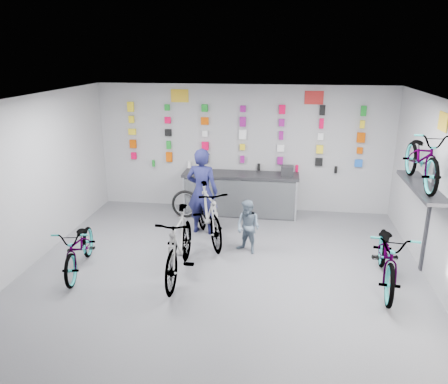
# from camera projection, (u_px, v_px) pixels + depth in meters

# --- Properties ---
(floor) EXTENTS (8.00, 8.00, 0.00)m
(floor) POSITION_uv_depth(u_px,v_px,m) (218.00, 290.00, 7.13)
(floor) COLOR #55565B
(floor) RESTS_ON ground
(ceiling) EXTENTS (8.00, 8.00, 0.00)m
(ceiling) POSITION_uv_depth(u_px,v_px,m) (217.00, 105.00, 6.20)
(ceiling) COLOR white
(ceiling) RESTS_ON wall_back
(wall_back) EXTENTS (7.00, 0.00, 7.00)m
(wall_back) POSITION_uv_depth(u_px,v_px,m) (243.00, 148.00, 10.43)
(wall_back) COLOR #B0B0B2
(wall_back) RESTS_ON floor
(wall_left) EXTENTS (0.00, 8.00, 8.00)m
(wall_left) POSITION_uv_depth(u_px,v_px,m) (6.00, 194.00, 7.12)
(wall_left) COLOR #B0B0B2
(wall_left) RESTS_ON floor
(counter) EXTENTS (2.70, 0.66, 1.00)m
(counter) POSITION_uv_depth(u_px,v_px,m) (240.00, 195.00, 10.31)
(counter) COLOR black
(counter) RESTS_ON floor
(merch_wall) EXTENTS (5.58, 0.08, 1.57)m
(merch_wall) POSITION_uv_depth(u_px,v_px,m) (243.00, 137.00, 10.27)
(merch_wall) COLOR #F20141
(merch_wall) RESTS_ON wall_back
(wall_bracket) EXTENTS (0.39, 1.90, 2.00)m
(wall_bracket) POSITION_uv_depth(u_px,v_px,m) (423.00, 192.00, 7.37)
(wall_bracket) COLOR #333338
(wall_bracket) RESTS_ON wall_right
(sign_left) EXTENTS (0.42, 0.02, 0.30)m
(sign_left) POSITION_uv_depth(u_px,v_px,m) (180.00, 96.00, 10.23)
(sign_left) COLOR gold
(sign_left) RESTS_ON wall_back
(sign_right) EXTENTS (0.42, 0.02, 0.30)m
(sign_right) POSITION_uv_depth(u_px,v_px,m) (314.00, 98.00, 9.82)
(sign_right) COLOR red
(sign_right) RESTS_ON wall_back
(sign_side) EXTENTS (0.02, 0.40, 0.30)m
(sign_side) POSITION_uv_depth(u_px,v_px,m) (443.00, 122.00, 6.98)
(sign_side) COLOR gold
(sign_side) RESTS_ON wall_right
(bike_left) EXTENTS (0.91, 1.79, 0.90)m
(bike_left) POSITION_uv_depth(u_px,v_px,m) (80.00, 247.00, 7.65)
(bike_left) COLOR gray
(bike_left) RESTS_ON floor
(bike_center) EXTENTS (0.60, 1.99, 1.19)m
(bike_center) POSITION_uv_depth(u_px,v_px,m) (179.00, 245.00, 7.41)
(bike_center) COLOR gray
(bike_center) RESTS_ON floor
(bike_right) EXTENTS (0.94, 2.11, 1.07)m
(bike_right) POSITION_uv_depth(u_px,v_px,m) (388.00, 255.00, 7.16)
(bike_right) COLOR gray
(bike_right) RESTS_ON floor
(bike_service) EXTENTS (1.32, 2.04, 1.19)m
(bike_service) POSITION_uv_depth(u_px,v_px,m) (208.00, 213.00, 8.82)
(bike_service) COLOR gray
(bike_service) RESTS_ON floor
(bike_wall) EXTENTS (0.63, 1.80, 0.95)m
(bike_wall) POSITION_uv_depth(u_px,v_px,m) (423.00, 157.00, 7.19)
(bike_wall) COLOR gray
(bike_wall) RESTS_ON wall_bracket
(clerk) EXTENTS (0.73, 0.53, 1.85)m
(clerk) POSITION_uv_depth(u_px,v_px,m) (202.00, 191.00, 9.13)
(clerk) COLOR #181A49
(clerk) RESTS_ON floor
(customer) EXTENTS (0.64, 0.60, 1.05)m
(customer) POSITION_uv_depth(u_px,v_px,m) (248.00, 227.00, 8.33)
(customer) COLOR slate
(customer) RESTS_ON floor
(spare_wheel) EXTENTS (0.65, 0.16, 0.65)m
(spare_wheel) POSITION_uv_depth(u_px,v_px,m) (185.00, 204.00, 10.18)
(spare_wheel) COLOR black
(spare_wheel) RESTS_ON floor
(register) EXTENTS (0.28, 0.30, 0.22)m
(register) POSITION_uv_depth(u_px,v_px,m) (287.00, 171.00, 9.98)
(register) COLOR black
(register) RESTS_ON counter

